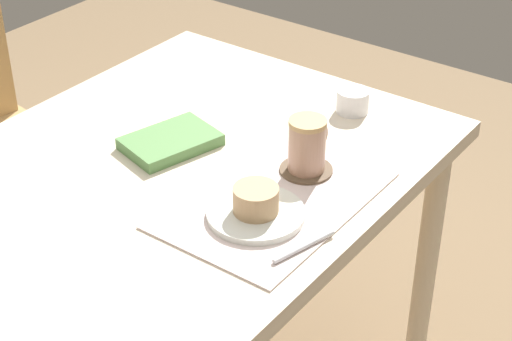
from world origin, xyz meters
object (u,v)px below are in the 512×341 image
at_px(coffee_mug, 308,144).
at_px(small_book, 171,142).
at_px(sugar_bowl, 353,101).
at_px(pastry, 256,200).
at_px(dining_table, 169,206).
at_px(pastry_plate, 256,214).

distance_m(coffee_mug, small_book, 0.29).
distance_m(coffee_mug, sugar_bowl, 0.27).
xyz_separation_m(sugar_bowl, small_book, (-0.34, 0.22, -0.01)).
bearing_deg(coffee_mug, pastry, -176.40).
bearing_deg(coffee_mug, sugar_bowl, 12.07).
height_order(pastry, small_book, pastry).
bearing_deg(dining_table, pastry, -96.31).
bearing_deg(coffee_mug, dining_table, 125.20).
distance_m(dining_table, small_book, 0.13).
height_order(coffee_mug, small_book, coffee_mug).
distance_m(pastry_plate, coffee_mug, 0.19).
bearing_deg(pastry, small_book, 71.06).
relative_size(pastry, coffee_mug, 0.76).
xyz_separation_m(pastry, sugar_bowl, (0.44, 0.07, -0.01)).
relative_size(pastry, small_book, 0.45).
bearing_deg(small_book, pastry_plate, -93.73).
relative_size(sugar_bowl, small_book, 0.39).
xyz_separation_m(pastry, small_book, (0.10, 0.28, -0.03)).
bearing_deg(sugar_bowl, pastry_plate, -171.35).
relative_size(dining_table, small_book, 5.97).
bearing_deg(dining_table, sugar_bowl, -21.46).
distance_m(pastry_plate, small_book, 0.30).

